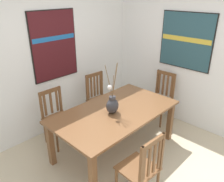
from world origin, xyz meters
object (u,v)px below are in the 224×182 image
object	(u,v)px
dining_table	(115,116)
chair_2	(161,97)
chair_0	(57,117)
painting_on_back_wall	(54,46)
chair_1	(142,168)
centerpiece_vase	(112,104)
chair_3	(99,97)
painting_on_side_wall	(186,41)

from	to	relation	value
dining_table	chair_2	bearing A→B (deg)	1.14
dining_table	chair_2	distance (m)	1.34
chair_2	chair_0	bearing A→B (deg)	155.16
chair_2	painting_on_back_wall	bearing A→B (deg)	139.63
dining_table	chair_1	world-z (taller)	chair_1
centerpiece_vase	chair_0	size ratio (longest dim) A/B	0.79
chair_0	chair_3	world-z (taller)	chair_3
chair_0	chair_3	xyz separation A→B (m)	(0.95, 0.00, 0.02)
dining_table	chair_2	xyz separation A→B (m)	(1.33, 0.03, -0.14)
dining_table	chair_0	xyz separation A→B (m)	(-0.49, 0.87, -0.16)
chair_1	painting_on_side_wall	world-z (taller)	painting_on_side_wall
centerpiece_vase	chair_2	distance (m)	1.46
chair_2	chair_3	distance (m)	1.21
chair_0	chair_2	world-z (taller)	chair_2
centerpiece_vase	dining_table	bearing A→B (deg)	11.72
chair_1	dining_table	bearing A→B (deg)	61.47
chair_0	painting_on_back_wall	distance (m)	1.19
chair_3	chair_0	bearing A→B (deg)	-179.94
dining_table	chair_2	world-z (taller)	chair_2
chair_2	painting_on_side_wall	world-z (taller)	painting_on_side_wall
dining_table	centerpiece_vase	world-z (taller)	centerpiece_vase
painting_on_back_wall	painting_on_side_wall	distance (m)	2.28
dining_table	chair_3	world-z (taller)	chair_3
painting_on_back_wall	painting_on_side_wall	xyz separation A→B (m)	(1.73, -1.49, 0.04)
centerpiece_vase	chair_0	bearing A→B (deg)	114.76
chair_0	chair_2	xyz separation A→B (m)	(1.82, -0.84, 0.02)
chair_1	centerpiece_vase	bearing A→B (deg)	65.28
painting_on_back_wall	painting_on_side_wall	bearing A→B (deg)	-40.72
chair_0	painting_on_back_wall	size ratio (longest dim) A/B	0.81
chair_2	painting_on_side_wall	size ratio (longest dim) A/B	0.99
dining_table	centerpiece_vase	xyz separation A→B (m)	(-0.08, -0.02, 0.23)
chair_1	chair_2	xyz separation A→B (m)	(1.81, 0.91, 0.00)
chair_2	painting_on_back_wall	distance (m)	2.19
chair_2	chair_3	xyz separation A→B (m)	(-0.86, 0.84, 0.00)
chair_0	chair_2	distance (m)	2.00
centerpiece_vase	painting_on_side_wall	size ratio (longest dim) A/B	0.75
chair_1	chair_3	xyz separation A→B (m)	(0.94, 1.75, 0.01)
chair_2	painting_on_side_wall	bearing A→B (deg)	-42.61
chair_2	painting_on_back_wall	xyz separation A→B (m)	(-1.47, 1.25, 1.04)
chair_1	chair_0	bearing A→B (deg)	90.35
chair_1	chair_2	world-z (taller)	chair_2
chair_0	chair_3	distance (m)	0.95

